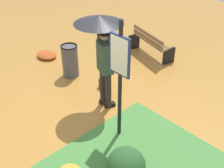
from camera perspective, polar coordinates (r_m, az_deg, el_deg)
ground_plane at (r=6.21m, az=-2.48°, el=-5.02°), size 18.00×18.00×0.00m
person_with_umbrella at (r=5.57m, az=-2.07°, el=8.97°), size 0.96×0.96×2.04m
info_sign_post at (r=4.74m, az=1.56°, el=2.95°), size 0.44×0.07×2.30m
handbag at (r=6.78m, az=-1.49°, el=-0.03°), size 0.32×0.18×0.37m
park_bench at (r=8.22m, az=7.55°, el=8.09°), size 1.44×0.75×0.75m
trash_bin at (r=7.24m, az=-8.30°, el=4.60°), size 0.42×0.42×0.83m
shrub_cluster at (r=4.75m, az=2.61°, el=-15.49°), size 0.68×0.62×0.56m
leaf_pile_near_person at (r=8.43m, az=-12.81°, el=5.67°), size 0.63×0.51×0.14m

